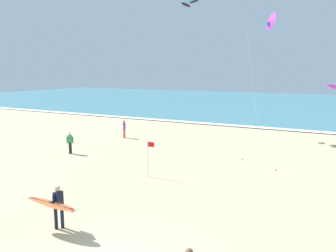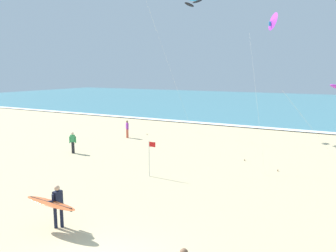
{
  "view_description": "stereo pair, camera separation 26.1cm",
  "coord_description": "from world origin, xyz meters",
  "px_view_note": "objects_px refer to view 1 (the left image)",
  "views": [
    {
      "loc": [
        6.01,
        -7.01,
        5.99
      ],
      "look_at": [
        -0.89,
        6.13,
        3.58
      ],
      "focal_mm": 36.16,
      "sensor_mm": 36.0,
      "label": 1
    },
    {
      "loc": [
        6.24,
        -6.89,
        5.99
      ],
      "look_at": [
        -0.89,
        6.13,
        3.58
      ],
      "focal_mm": 36.16,
      "sensor_mm": 36.0,
      "label": 2
    }
  ],
  "objects_px": {
    "kite_delta_violet_high": "(270,23)",
    "bystander_green_top": "(70,143)",
    "kite_arc_cobalt_low": "(190,2)",
    "lifeguard_flag": "(149,155)",
    "bystander_purple_top": "(124,129)",
    "surfer_lead": "(55,204)"
  },
  "relations": [
    {
      "from": "kite_delta_violet_high",
      "to": "surfer_lead",
      "type": "bearing_deg",
      "value": -116.92
    },
    {
      "from": "bystander_purple_top",
      "to": "bystander_green_top",
      "type": "bearing_deg",
      "value": -90.79
    },
    {
      "from": "surfer_lead",
      "to": "bystander_purple_top",
      "type": "xyz_separation_m",
      "value": [
        -8.13,
        16.1,
        -0.23
      ]
    },
    {
      "from": "kite_arc_cobalt_low",
      "to": "lifeguard_flag",
      "type": "distance_m",
      "value": 18.81
    },
    {
      "from": "surfer_lead",
      "to": "lifeguard_flag",
      "type": "height_order",
      "value": "lifeguard_flag"
    },
    {
      "from": "kite_delta_violet_high",
      "to": "kite_arc_cobalt_low",
      "type": "xyz_separation_m",
      "value": [
        -9.84,
        11.21,
        3.84
      ]
    },
    {
      "from": "kite_delta_violet_high",
      "to": "bystander_purple_top",
      "type": "height_order",
      "value": "kite_delta_violet_high"
    },
    {
      "from": "bystander_green_top",
      "to": "lifeguard_flag",
      "type": "relative_size",
      "value": 0.76
    },
    {
      "from": "bystander_green_top",
      "to": "lifeguard_flag",
      "type": "bearing_deg",
      "value": -14.28
    },
    {
      "from": "surfer_lead",
      "to": "kite_delta_violet_high",
      "type": "distance_m",
      "value": 14.2
    },
    {
      "from": "bystander_purple_top",
      "to": "lifeguard_flag",
      "type": "xyz_separation_m",
      "value": [
        7.83,
        -8.73,
        0.45
      ]
    },
    {
      "from": "surfer_lead",
      "to": "bystander_green_top",
      "type": "distance_m",
      "value": 12.47
    },
    {
      "from": "surfer_lead",
      "to": "kite_delta_violet_high",
      "type": "bearing_deg",
      "value": 63.08
    },
    {
      "from": "bystander_green_top",
      "to": "lifeguard_flag",
      "type": "distance_m",
      "value": 8.18
    },
    {
      "from": "bystander_green_top",
      "to": "kite_delta_violet_high",
      "type": "bearing_deg",
      "value": 5.62
    },
    {
      "from": "kite_delta_violet_high",
      "to": "bystander_green_top",
      "type": "distance_m",
      "value": 15.78
    },
    {
      "from": "lifeguard_flag",
      "to": "surfer_lead",
      "type": "bearing_deg",
      "value": -87.67
    },
    {
      "from": "kite_delta_violet_high",
      "to": "bystander_purple_top",
      "type": "xyz_separation_m",
      "value": [
        -13.57,
        5.37,
        -7.79
      ]
    },
    {
      "from": "surfer_lead",
      "to": "bystander_green_top",
      "type": "xyz_separation_m",
      "value": [
        -8.22,
        9.38,
        -0.23
      ]
    },
    {
      "from": "kite_arc_cobalt_low",
      "to": "bystander_purple_top",
      "type": "distance_m",
      "value": 13.54
    },
    {
      "from": "surfer_lead",
      "to": "kite_arc_cobalt_low",
      "type": "height_order",
      "value": "kite_arc_cobalt_low"
    },
    {
      "from": "bystander_purple_top",
      "to": "surfer_lead",
      "type": "bearing_deg",
      "value": -63.21
    }
  ]
}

